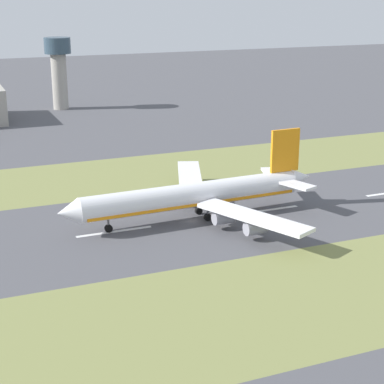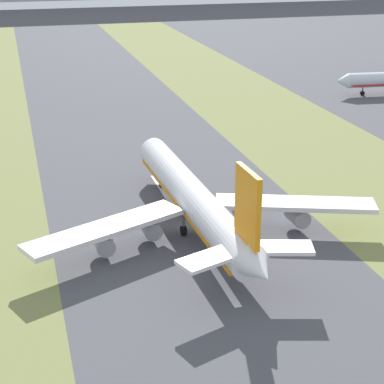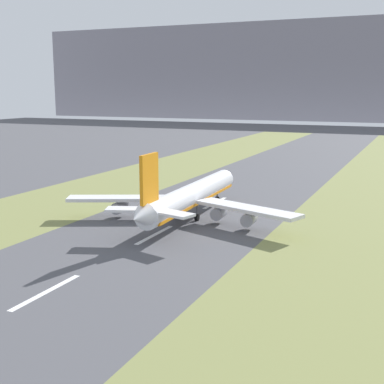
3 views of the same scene
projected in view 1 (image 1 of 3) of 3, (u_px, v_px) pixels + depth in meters
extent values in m
plane|color=#4C4C51|center=(192.00, 221.00, 156.31)|extent=(800.00, 800.00, 0.00)
cube|color=olive|center=(284.00, 300.00, 116.59)|extent=(40.00, 600.00, 0.01)
cube|color=olive|center=(137.00, 173.00, 196.03)|extent=(40.00, 600.00, 0.01)
cube|color=silver|center=(266.00, 210.00, 163.64)|extent=(1.20, 18.00, 0.01)
cube|color=silver|center=(114.00, 232.00, 149.35)|extent=(1.20, 18.00, 0.01)
cylinder|color=white|center=(192.00, 195.00, 155.53)|extent=(8.13, 56.19, 6.00)
cone|color=white|center=(68.00, 212.00, 143.62)|extent=(6.07, 5.22, 5.88)
cone|color=white|center=(300.00, 177.00, 167.40)|extent=(5.33, 6.19, 5.10)
cube|color=orange|center=(192.00, 202.00, 156.04)|extent=(7.75, 53.94, 0.70)
cube|color=white|center=(253.00, 217.00, 143.43)|extent=(28.91, 17.35, 0.90)
cube|color=white|center=(190.00, 177.00, 173.83)|extent=(29.32, 15.47, 0.90)
cylinder|color=#93939E|center=(223.00, 217.00, 150.30)|extent=(3.38, 4.92, 3.20)
cylinder|color=#93939E|center=(255.00, 228.00, 143.85)|extent=(3.38, 4.92, 3.20)
cylinder|color=#93939E|center=(192.00, 196.00, 165.93)|extent=(3.38, 4.92, 3.20)
cylinder|color=#93939E|center=(190.00, 185.00, 175.12)|extent=(3.38, 4.92, 3.20)
cube|color=orange|center=(285.00, 150.00, 163.10)|extent=(1.10, 8.02, 11.00)
cube|color=white|center=(295.00, 184.00, 160.61)|extent=(10.90, 7.58, 0.60)
cube|color=white|center=(273.00, 173.00, 170.16)|extent=(10.82, 6.96, 0.60)
cylinder|color=#59595E|center=(108.00, 222.00, 148.35)|extent=(0.50, 0.50, 3.20)
cylinder|color=black|center=(109.00, 228.00, 148.84)|extent=(0.97, 1.83, 1.80)
cylinder|color=#59595E|center=(208.00, 211.00, 155.57)|extent=(0.50, 0.50, 3.20)
cylinder|color=black|center=(208.00, 217.00, 156.06)|extent=(0.97, 1.83, 1.80)
cylinder|color=#59595E|center=(199.00, 205.00, 160.09)|extent=(0.50, 0.50, 3.20)
cylinder|color=black|center=(199.00, 211.00, 160.58)|extent=(0.97, 1.83, 1.80)
cylinder|color=#A39E93|center=(60.00, 82.00, 295.70)|extent=(7.00, 7.00, 25.48)
cylinder|color=#334756|center=(57.00, 45.00, 290.72)|extent=(12.00, 12.00, 7.19)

